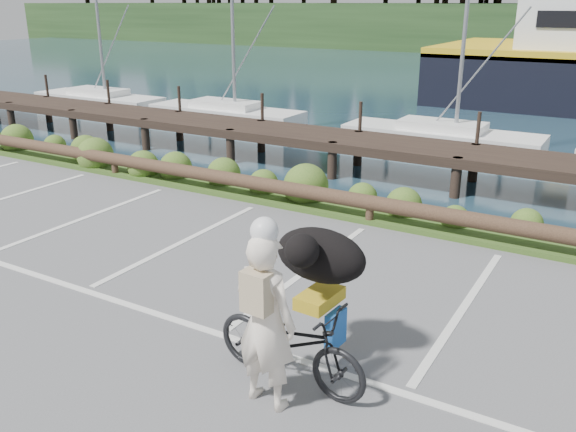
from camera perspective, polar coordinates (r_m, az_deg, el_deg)
The scene contains 6 objects.
ground at distance 8.63m, azimuth -4.71°, elevation -9.86°, with size 72.00×72.00×0.00m, color #575759.
vegetation_strip at distance 12.92m, azimuth 8.83°, elevation 0.40°, with size 34.00×1.60×0.10m, color #3D5B21.
log_rail at distance 12.32m, azimuth 7.60°, elevation -0.74°, with size 32.00×0.30×0.60m, color #443021, non-canonical shape.
bicycle at distance 7.13m, azimuth 0.20°, elevation -11.71°, with size 0.69×1.99×1.05m, color black.
cyclist at distance 6.56m, azimuth -2.11°, elevation -9.81°, with size 0.73×0.48×2.01m, color white.
dog at distance 7.22m, azimuth 3.07°, elevation -3.70°, with size 1.15×0.56×0.66m, color black.
Camera 1 is at (4.40, -6.11, 4.21)m, focal length 38.00 mm.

